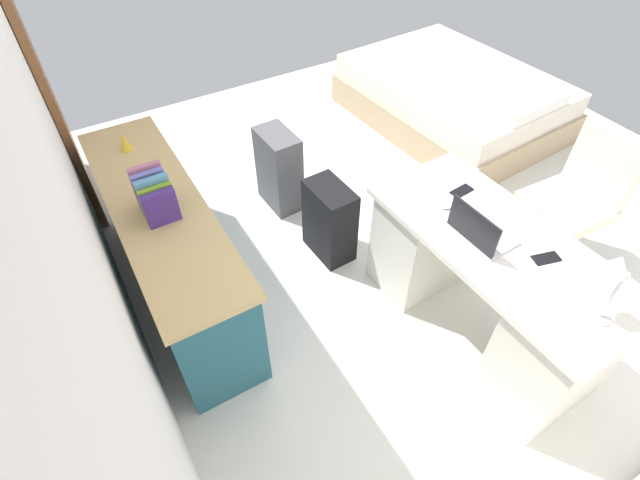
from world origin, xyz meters
name	(u,v)px	position (x,y,z in m)	size (l,w,h in m)	color
ground_plane	(407,220)	(0.00, 0.00, 0.00)	(5.18, 5.18, 0.00)	silver
wall_back	(50,167)	(0.00, 2.07, 1.29)	(4.18, 0.10, 2.58)	white
door_wooden	(40,74)	(1.54, 1.99, 1.02)	(0.88, 0.05, 2.04)	brown
desk	(485,285)	(-0.96, 0.25, 0.39)	(1.46, 0.70, 0.74)	silver
office_chair	(570,208)	(-0.78, -0.66, 0.42)	(0.52, 0.52, 0.94)	black
credenza	(171,249)	(0.23, 1.69, 0.38)	(1.80, 0.48, 0.76)	#235B6B
bed	(453,98)	(0.92, -1.22, 0.24)	(1.98, 1.51, 0.58)	tan
suitcase_black	(330,221)	(0.04, 0.67, 0.28)	(0.36, 0.22, 0.56)	black
suitcase_spare_grey	(279,170)	(0.68, 0.72, 0.31)	(0.36, 0.22, 0.62)	#4C4C51
laptop	(479,231)	(-0.87, 0.34, 0.79)	(0.32, 0.23, 0.21)	#B7B7BC
computer_mouse	(449,204)	(-0.61, 0.31, 0.76)	(0.06, 0.10, 0.03)	white
cell_phone_near_laptop	(546,258)	(-1.15, 0.16, 0.75)	(0.07, 0.14, 0.01)	black
cell_phone_by_mouse	(462,191)	(-0.55, 0.16, 0.75)	(0.07, 0.14, 0.01)	black
desk_lamp	(615,273)	(-1.47, 0.24, 1.00)	(0.16, 0.11, 0.34)	silver
book_row	(155,196)	(0.14, 1.69, 0.87)	(0.24, 0.17, 0.24)	#3F2673
figurine_small	(124,142)	(0.81, 1.69, 0.82)	(0.08, 0.08, 0.11)	gold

